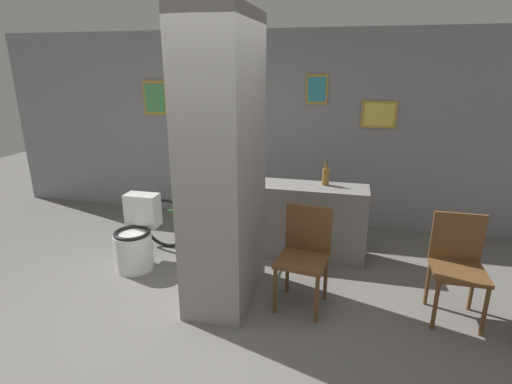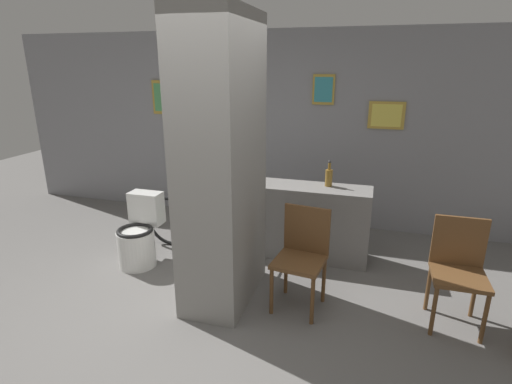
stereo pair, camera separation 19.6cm
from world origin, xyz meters
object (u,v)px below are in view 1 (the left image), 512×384
Objects in this scene: chair_by_doorway at (458,262)px; bottle_tall at (326,176)px; toilet at (136,239)px; chair_near_pillar at (304,252)px; bicycle at (202,225)px.

bottle_tall is at bearing 141.81° from chair_by_doorway.
toilet is at bearing 176.71° from chair_by_doorway.
chair_near_pillar is at bearing -175.35° from chair_by_doorway.
toilet is 2.23m from bottle_tall.
bicycle is at bearing 156.33° from chair_near_pillar.
chair_near_pillar reaches higher than toilet.
chair_by_doorway reaches higher than toilet.
bicycle is (-2.64, 0.68, -0.19)m from chair_by_doorway.
chair_by_doorway is 0.60× the size of bicycle.
toilet is 0.77m from bicycle.
chair_near_pillar is 1.16m from bottle_tall.
bicycle is at bearing 41.73° from toilet.
bottle_tall is (1.41, 0.27, 0.63)m from bicycle.
chair_by_doorway is at bearing -14.52° from bicycle.
toilet is 0.51× the size of bicycle.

